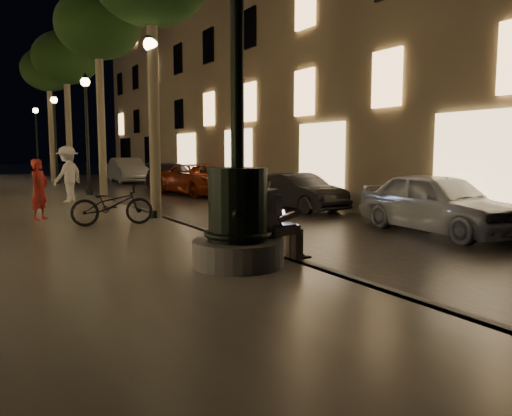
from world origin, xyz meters
TOP-DOWN VIEW (x-y plane):
  - ground at (0.00, 15.00)m, footprint 120.00×120.00m
  - cobble_lane at (3.00, 15.00)m, footprint 6.00×45.00m
  - curb_strip at (0.00, 15.00)m, footprint 0.25×45.00m
  - building_right at (10.00, 18.00)m, footprint 8.00×36.00m
  - fountain_lamppost at (-1.00, 2.00)m, footprint 1.40×1.40m
  - seated_man_laptop at (-0.39, 2.00)m, footprint 1.04×0.35m
  - tree_second at (-0.20, 14.00)m, footprint 3.00×3.00m
  - tree_third at (-0.30, 20.00)m, footprint 3.00×3.00m
  - tree_far at (-0.22, 26.00)m, footprint 3.00×3.00m
  - lamp_curb_a at (-0.30, 8.00)m, footprint 0.36×0.36m
  - lamp_curb_b at (-0.30, 16.00)m, footprint 0.36×0.36m
  - lamp_curb_c at (-0.30, 24.00)m, footprint 0.36×0.36m
  - lamp_curb_d at (-0.30, 32.00)m, footprint 0.36×0.36m
  - car_front at (5.15, 3.37)m, footprint 2.02×4.41m
  - car_second at (4.93, 8.86)m, footprint 1.61×3.81m
  - car_third at (4.49, 15.88)m, footprint 2.72×5.13m
  - car_rear at (4.56, 19.64)m, footprint 2.18×4.75m
  - car_fifth at (4.07, 25.98)m, footprint 1.88×4.75m
  - pedestrian_red at (-2.95, 9.06)m, footprint 0.66×0.67m
  - pedestrian_white at (-1.51, 13.52)m, footprint 1.41×1.35m
  - bicycle at (-1.59, 7.21)m, footprint 1.97×0.99m

SIDE VIEW (x-z plane):
  - ground at x=0.00m, z-range 0.00..0.00m
  - cobble_lane at x=3.00m, z-range 0.00..0.02m
  - curb_strip at x=0.00m, z-range 0.00..0.20m
  - car_second at x=4.93m, z-range 0.00..1.22m
  - car_rear at x=4.56m, z-range 0.00..1.35m
  - car_third at x=4.49m, z-range 0.00..1.37m
  - bicycle at x=-1.59m, z-range 0.20..1.19m
  - car_front at x=5.15m, z-range 0.00..1.47m
  - car_fifth at x=4.07m, z-range 0.00..1.54m
  - seated_man_laptop at x=-0.39m, z-range 0.23..1.64m
  - pedestrian_red at x=-2.95m, z-range 0.20..1.76m
  - pedestrian_white at x=-1.51m, z-range 0.20..2.12m
  - fountain_lamppost at x=-1.00m, z-range -1.39..3.81m
  - lamp_curb_a at x=-0.30m, z-range 0.83..5.64m
  - lamp_curb_b at x=-0.30m, z-range 0.83..5.64m
  - lamp_curb_c at x=-0.30m, z-range 0.83..5.64m
  - lamp_curb_d at x=-0.30m, z-range 0.83..5.64m
  - tree_third at x=-0.30m, z-range 2.54..9.74m
  - tree_second at x=-0.20m, z-range 2.63..10.03m
  - tree_far at x=-0.22m, z-range 2.68..10.18m
  - building_right at x=10.00m, z-range 0.00..15.00m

